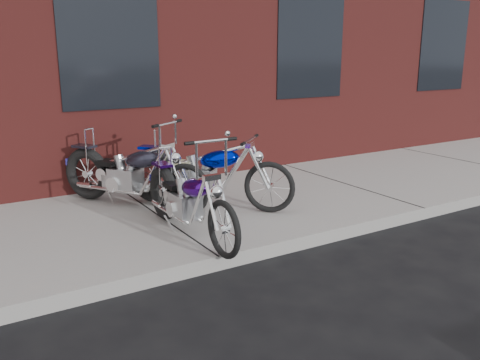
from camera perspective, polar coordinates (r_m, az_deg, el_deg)
ground at (r=5.04m, az=-2.36°, el=-10.17°), size 120.00×120.00×0.00m
sidewalk at (r=6.28m, az=-9.09°, el=-4.60°), size 22.00×3.00×0.15m
chopper_purple at (r=5.46m, az=-5.82°, el=-2.55°), size 0.49×2.01×1.12m
chopper_blue at (r=6.43m, az=-3.95°, el=0.44°), size 1.57×1.73×0.97m
chopper_third at (r=6.62m, az=-12.17°, el=0.49°), size 1.31×1.89×1.12m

